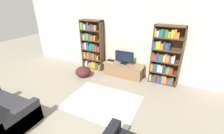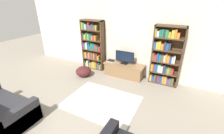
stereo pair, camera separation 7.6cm
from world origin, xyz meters
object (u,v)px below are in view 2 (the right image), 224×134
at_px(tv_stand, 124,70).
at_px(laptop, 111,61).
at_px(television, 125,57).
at_px(beanbag_ottoman, 84,71).
at_px(bookshelf_left, 93,46).
at_px(bookshelf_right, 165,57).

height_order(tv_stand, laptop, laptop).
bearing_deg(television, beanbag_ottoman, -152.60).
height_order(television, beanbag_ottoman, television).
relative_size(tv_stand, beanbag_ottoman, 2.61).
bearing_deg(bookshelf_left, tv_stand, -5.49).
distance_m(bookshelf_right, laptop, 1.93).
height_order(bookshelf_left, bookshelf_right, same).
distance_m(bookshelf_left, television, 1.42).
xyz_separation_m(laptop, beanbag_ottoman, (-0.79, -0.68, -0.32)).
distance_m(bookshelf_left, tv_stand, 1.56).
relative_size(bookshelf_right, tv_stand, 1.31).
xyz_separation_m(bookshelf_left, laptop, (0.87, -0.12, -0.41)).
xyz_separation_m(bookshelf_left, beanbag_ottoman, (0.08, -0.80, -0.73)).
bearing_deg(laptop, beanbag_ottoman, -139.19).
bearing_deg(bookshelf_right, tv_stand, -174.18).
height_order(bookshelf_right, laptop, bookshelf_right).
bearing_deg(tv_stand, laptop, 178.44).
distance_m(television, beanbag_ottoman, 1.60).
distance_m(bookshelf_right, tv_stand, 1.50).
relative_size(bookshelf_left, beanbag_ottoman, 3.42).
xyz_separation_m(bookshelf_right, beanbag_ottoman, (-2.67, -0.81, -0.74)).
bearing_deg(tv_stand, beanbag_ottoman, -153.27).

